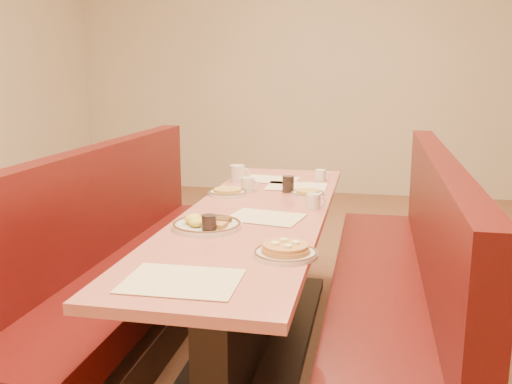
% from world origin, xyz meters
% --- Properties ---
extents(ground, '(8.00, 8.00, 0.00)m').
position_xyz_m(ground, '(0.00, 0.00, 0.00)').
color(ground, '#9E6647').
rests_on(ground, ground).
extents(diner_table, '(0.70, 2.50, 0.75)m').
position_xyz_m(diner_table, '(0.00, 0.00, 0.37)').
color(diner_table, black).
rests_on(diner_table, ground).
extents(booth_left, '(0.55, 2.50, 1.05)m').
position_xyz_m(booth_left, '(-0.73, 0.00, 0.36)').
color(booth_left, '#4C3326').
rests_on(booth_left, ground).
extents(booth_right, '(0.55, 2.50, 1.05)m').
position_xyz_m(booth_right, '(0.73, 0.00, 0.36)').
color(booth_right, '#4C3326').
rests_on(booth_right, ground).
extents(placemat_near_left, '(0.40, 0.30, 0.00)m').
position_xyz_m(placemat_near_left, '(-0.05, -1.00, 0.75)').
color(placemat_near_left, '#FAE7C4').
rests_on(placemat_near_left, diner_table).
extents(placemat_near_right, '(0.39, 0.32, 0.00)m').
position_xyz_m(placemat_near_right, '(0.07, -0.11, 0.75)').
color(placemat_near_right, '#FAE7C4').
rests_on(placemat_near_right, diner_table).
extents(placemat_far_left, '(0.37, 0.29, 0.00)m').
position_xyz_m(placemat_far_left, '(-0.08, 0.84, 0.75)').
color(placemat_far_left, '#FAE7C4').
rests_on(placemat_far_left, diner_table).
extents(placemat_far_right, '(0.36, 0.27, 0.00)m').
position_xyz_m(placemat_far_right, '(0.12, 0.65, 0.75)').
color(placemat_far_right, '#FAE7C4').
rests_on(placemat_far_right, diner_table).
extents(pancake_plate, '(0.25, 0.25, 0.06)m').
position_xyz_m(pancake_plate, '(0.25, -0.66, 0.77)').
color(pancake_plate, silver).
rests_on(pancake_plate, diner_table).
extents(eggs_plate, '(0.32, 0.32, 0.06)m').
position_xyz_m(eggs_plate, '(-0.16, -0.34, 0.77)').
color(eggs_plate, silver).
rests_on(eggs_plate, diner_table).
extents(extra_plate_mid, '(0.19, 0.19, 0.04)m').
position_xyz_m(extra_plate_mid, '(0.21, 0.44, 0.76)').
color(extra_plate_mid, silver).
rests_on(extra_plate_mid, diner_table).
extents(extra_plate_far, '(0.22, 0.22, 0.05)m').
position_xyz_m(extra_plate_far, '(-0.24, 0.36, 0.77)').
color(extra_plate_far, silver).
rests_on(extra_plate_far, diner_table).
extents(coffee_mug_a, '(0.10, 0.07, 0.08)m').
position_xyz_m(coffee_mug_a, '(0.28, 0.13, 0.79)').
color(coffee_mug_a, silver).
rests_on(coffee_mug_a, diner_table).
extents(coffee_mug_b, '(0.11, 0.08, 0.08)m').
position_xyz_m(coffee_mug_b, '(-0.14, 0.47, 0.79)').
color(coffee_mug_b, silver).
rests_on(coffee_mug_b, diner_table).
extents(coffee_mug_c, '(0.10, 0.07, 0.08)m').
position_xyz_m(coffee_mug_c, '(0.25, 0.85, 0.79)').
color(coffee_mug_c, silver).
rests_on(coffee_mug_c, diner_table).
extents(coffee_mug_d, '(0.14, 0.10, 0.10)m').
position_xyz_m(coffee_mug_d, '(-0.28, 0.76, 0.80)').
color(coffee_mug_d, silver).
rests_on(coffee_mug_d, diner_table).
extents(soda_tumbler_near, '(0.06, 0.06, 0.09)m').
position_xyz_m(soda_tumbler_near, '(-0.12, -0.44, 0.79)').
color(soda_tumbler_near, black).
rests_on(soda_tumbler_near, diner_table).
extents(soda_tumbler_mid, '(0.07, 0.07, 0.09)m').
position_xyz_m(soda_tumbler_mid, '(0.09, 0.50, 0.80)').
color(soda_tumbler_mid, black).
rests_on(soda_tumbler_mid, diner_table).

